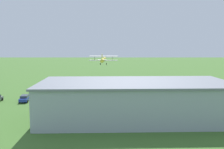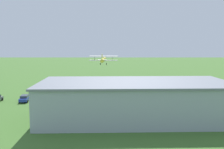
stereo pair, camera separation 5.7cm
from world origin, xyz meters
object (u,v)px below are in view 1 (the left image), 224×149
(hangar, at_px, (135,100))
(car_yellow, at_px, (56,99))
(person_watching_takeoff, at_px, (173,96))
(person_at_fence_line, at_px, (190,97))
(person_beside_truck, at_px, (161,96))
(car_blue, at_px, (25,98))
(person_by_parked_cars, at_px, (65,96))
(biplane, at_px, (103,59))
(person_near_hangar_door, at_px, (188,97))

(hangar, height_order, car_yellow, hangar)
(hangar, xyz_separation_m, person_watching_takeoff, (-10.91, -17.02, -2.57))
(car_yellow, relative_size, person_at_fence_line, 2.39)
(car_yellow, xyz_separation_m, person_beside_truck, (-25.10, -3.30, 0.04))
(car_blue, bearing_deg, person_beside_truck, -175.58)
(car_blue, distance_m, person_at_fence_line, 39.41)
(car_yellow, relative_size, person_by_parked_cars, 2.47)
(biplane, xyz_separation_m, person_watching_takeoff, (-17.77, 17.88, -7.99))
(person_at_fence_line, bearing_deg, person_beside_truck, -13.86)
(biplane, distance_m, car_yellow, 25.19)
(car_blue, distance_m, person_near_hangar_door, 39.09)
(person_at_fence_line, bearing_deg, car_yellow, 2.92)
(biplane, xyz_separation_m, car_yellow, (10.39, 21.51, -8.00))
(biplane, relative_size, car_blue, 1.88)
(biplane, height_order, person_by_parked_cars, biplane)
(car_yellow, height_order, person_watching_takeoff, person_watching_takeoff)
(person_by_parked_cars, relative_size, person_beside_truck, 0.98)
(car_yellow, bearing_deg, biplane, -115.78)
(person_beside_truck, bearing_deg, person_at_fence_line, 166.14)
(person_beside_truck, bearing_deg, person_near_hangar_door, 173.68)
(car_yellow, distance_m, person_at_fence_line, 31.92)
(car_blue, relative_size, person_at_fence_line, 2.78)
(person_watching_takeoff, height_order, person_at_fence_line, person_at_fence_line)
(hangar, bearing_deg, car_yellow, -37.83)
(car_yellow, bearing_deg, hangar, 142.17)
(person_watching_takeoff, relative_size, person_beside_truck, 0.97)
(person_near_hangar_door, relative_size, person_at_fence_line, 0.92)
(hangar, relative_size, car_yellow, 8.28)
(person_near_hangar_door, xyz_separation_m, person_beside_truck, (6.41, -0.71, 0.06))
(person_at_fence_line, bearing_deg, person_near_hangar_door, -69.56)
(person_near_hangar_door, height_order, person_at_fence_line, person_at_fence_line)
(car_yellow, height_order, person_by_parked_cars, person_by_parked_cars)
(person_at_fence_line, bearing_deg, person_watching_takeoff, -28.28)
(hangar, bearing_deg, biplane, -78.88)
(hangar, height_order, person_near_hangar_door, hangar)
(person_by_parked_cars, distance_m, person_beside_truck, 23.74)
(hangar, relative_size, person_near_hangar_door, 21.49)
(person_watching_takeoff, bearing_deg, person_near_hangar_door, 162.81)
(person_by_parked_cars, bearing_deg, hangar, 132.70)
(biplane, distance_m, person_at_fence_line, 30.34)
(car_blue, height_order, person_near_hangar_door, person_near_hangar_door)
(car_blue, distance_m, person_by_parked_cars, 9.40)
(hangar, distance_m, person_beside_truck, 18.62)
(car_blue, xyz_separation_m, person_near_hangar_door, (-39.04, -1.81, -0.01))
(hangar, relative_size, person_watching_takeoff, 20.59)
(car_yellow, distance_m, person_by_parked_cars, 4.05)
(person_by_parked_cars, bearing_deg, person_watching_takeoff, 179.60)
(car_yellow, relative_size, person_near_hangar_door, 2.60)
(person_by_parked_cars, xyz_separation_m, person_at_fence_line, (-30.51, 2.19, 0.03))
(person_at_fence_line, relative_size, person_beside_truck, 1.01)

